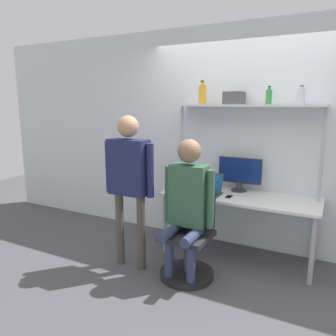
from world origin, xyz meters
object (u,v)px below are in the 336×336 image
object	(u,v)px
laptop	(209,188)
person_standing	(129,172)
bottle_clear	(301,96)
storage_box	(234,98)
bottle_green	(269,97)
office_chair	(189,249)
person_seated	(187,198)
cell_phone	(229,197)
monitor	(240,173)
bottle_amber	(202,94)

from	to	relation	value
laptop	person_standing	distance (m)	0.98
bottle_clear	storage_box	distance (m)	0.71
bottle_green	office_chair	bearing A→B (deg)	-124.37
laptop	storage_box	xyz separation A→B (m)	(0.18, 0.25, 1.03)
person_seated	person_standing	size ratio (longest dim) A/B	0.87
laptop	cell_phone	size ratio (longest dim) A/B	1.92
monitor	cell_phone	xyz separation A→B (m)	(-0.02, -0.33, -0.22)
person_standing	bottle_amber	xyz separation A→B (m)	(0.44, 0.94, 0.82)
laptop	person_standing	bearing A→B (deg)	-133.09
cell_phone	bottle_amber	xyz separation A→B (m)	(-0.46, 0.29, 1.14)
bottle_clear	laptop	bearing A→B (deg)	-164.62
person_seated	bottle_green	bearing A→B (deg)	56.99
bottle_clear	storage_box	size ratio (longest dim) A/B	0.82
office_chair	bottle_clear	xyz separation A→B (m)	(0.89, 0.83, 1.56)
office_chair	person_seated	distance (m)	0.57
bottle_amber	storage_box	xyz separation A→B (m)	(0.39, 0.00, -0.05)
office_chair	person_standing	distance (m)	1.02
monitor	bottle_green	xyz separation A→B (m)	(0.29, -0.04, 0.88)
monitor	bottle_green	distance (m)	0.93
cell_phone	laptop	bearing A→B (deg)	170.52
bottle_clear	bottle_green	xyz separation A→B (m)	(-0.33, -0.00, 0.00)
laptop	office_chair	size ratio (longest dim) A/B	0.31
office_chair	laptop	bearing A→B (deg)	90.37
bottle_amber	bottle_green	xyz separation A→B (m)	(0.78, -0.00, -0.03)
bottle_clear	cell_phone	bearing A→B (deg)	-155.92
person_seated	storage_box	world-z (taller)	storage_box
laptop	bottle_amber	bearing A→B (deg)	130.26
person_standing	bottle_green	xyz separation A→B (m)	(1.21, 0.94, 0.79)
person_seated	person_standing	bearing A→B (deg)	-174.38
cell_phone	office_chair	size ratio (longest dim) A/B	0.16
bottle_clear	storage_box	xyz separation A→B (m)	(-0.71, -0.00, -0.01)
bottle_clear	bottle_green	size ratio (longest dim) A/B	0.99
office_chair	bottle_green	bearing A→B (deg)	55.63
person_seated	bottle_clear	distance (m)	1.60
office_chair	storage_box	world-z (taller)	storage_box
cell_phone	person_seated	xyz separation A→B (m)	(-0.25, -0.58, 0.10)
person_standing	storage_box	world-z (taller)	storage_box
person_standing	bottle_amber	world-z (taller)	bottle_amber
laptop	bottle_amber	xyz separation A→B (m)	(-0.21, 0.25, 1.08)
cell_phone	bottle_green	size ratio (longest dim) A/B	0.77
monitor	cell_phone	world-z (taller)	monitor
person_standing	laptop	bearing A→B (deg)	46.91
bottle_amber	bottle_green	distance (m)	0.78
laptop	office_chair	bearing A→B (deg)	-89.63
bottle_green	person_standing	bearing A→B (deg)	-142.36
bottle_green	cell_phone	bearing A→B (deg)	-137.71
bottle_clear	monitor	bearing A→B (deg)	176.65
person_standing	storage_box	size ratio (longest dim) A/B	7.07
cell_phone	office_chair	bearing A→B (deg)	-114.73
laptop	person_standing	size ratio (longest dim) A/B	0.17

